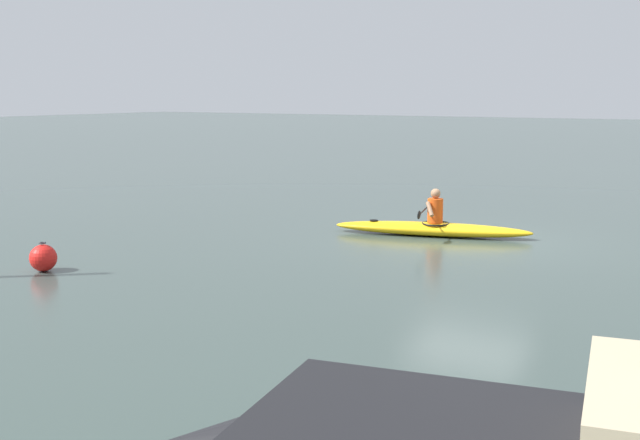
% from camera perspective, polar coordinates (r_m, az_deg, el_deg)
% --- Properties ---
extents(ground_plane, '(160.00, 160.00, 0.00)m').
position_cam_1_polar(ground_plane, '(16.96, 10.66, -1.44)').
color(ground_plane, '#384742').
extents(kayak, '(4.29, 1.76, 0.29)m').
position_cam_1_polar(kayak, '(17.35, 8.00, -0.64)').
color(kayak, '#EAB214').
rests_on(kayak, ground).
extents(kayaker, '(0.68, 2.28, 0.74)m').
position_cam_1_polar(kayaker, '(17.28, 8.16, 0.84)').
color(kayaker, '#E04C14').
rests_on(kayaker, kayak).
extents(mooring_buoy_orange_mid, '(0.47, 0.47, 0.51)m').
position_cam_1_polar(mooring_buoy_orange_mid, '(14.58, -19.18, -2.58)').
color(mooring_buoy_orange_mid, red).
rests_on(mooring_buoy_orange_mid, ground).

